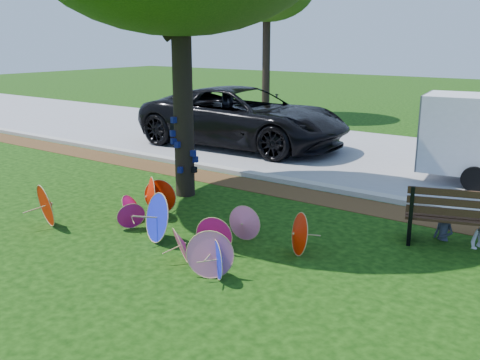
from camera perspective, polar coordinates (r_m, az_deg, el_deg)
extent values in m
plane|color=black|center=(9.33, -9.82, -7.46)|extent=(90.00, 90.00, 0.00)
cube|color=#472D16|center=(12.68, 4.79, -1.21)|extent=(90.00, 1.00, 0.01)
cube|color=#B7B5AD|center=(13.25, 6.36, -0.30)|extent=(90.00, 0.30, 0.12)
cube|color=gray|center=(16.91, 13.35, 2.52)|extent=(90.00, 8.00, 0.01)
cylinder|color=black|center=(12.01, -6.14, 9.57)|extent=(0.44, 0.44, 4.83)
cone|color=pink|center=(9.53, 0.35, -4.67)|extent=(0.65, 0.18, 0.64)
cone|color=red|center=(11.08, -8.64, -1.82)|extent=(0.72, 0.35, 0.72)
cone|color=pink|center=(8.15, -3.15, -7.79)|extent=(0.76, 0.53, 0.75)
cone|color=#CB1163|center=(10.34, -11.59, -3.69)|extent=(0.46, 0.57, 0.55)
cone|color=red|center=(10.97, -9.68, -1.77)|extent=(0.75, 0.61, 0.82)
cone|color=#CB1163|center=(9.00, -2.68, -5.85)|extent=(0.65, 0.29, 0.65)
cone|color=#1723DF|center=(9.61, -8.52, -3.86)|extent=(0.96, 0.66, 0.91)
cone|color=#1723DF|center=(8.09, -2.17, -8.46)|extent=(0.55, 0.45, 0.62)
cone|color=#EA3A7E|center=(8.69, -6.13, -6.83)|extent=(0.67, 0.58, 0.62)
cone|color=red|center=(8.96, 6.06, -5.75)|extent=(0.69, 0.66, 0.74)
cone|color=red|center=(10.88, -19.75, -2.52)|extent=(0.88, 0.49, 0.85)
cone|color=#CB1163|center=(10.73, -11.31, -2.82)|extent=(0.60, 0.70, 0.56)
imported|color=black|center=(17.78, 0.36, 6.71)|extent=(7.19, 3.59, 1.96)
imported|color=#3C3F52|center=(10.20, 21.07, -3.34)|extent=(0.41, 0.33, 1.00)
cylinder|color=black|center=(25.19, 2.81, 12.59)|extent=(0.36, 0.36, 5.00)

